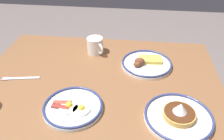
# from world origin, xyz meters

# --- Properties ---
(dining_table) EXTENTS (1.14, 0.82, 0.74)m
(dining_table) POSITION_xyz_m (0.00, 0.00, 0.63)
(dining_table) COLOR brown
(dining_table) RESTS_ON ground_plane
(plate_near_main) EXTENTS (0.26, 0.26, 0.05)m
(plate_near_main) POSITION_xyz_m (-0.22, -0.14, 0.76)
(plate_near_main) COLOR white
(plate_near_main) RESTS_ON dining_table
(plate_center_pancakes) EXTENTS (0.24, 0.24, 0.04)m
(plate_center_pancakes) POSITION_xyz_m (0.07, 0.21, 0.75)
(plate_center_pancakes) COLOR white
(plate_center_pancakes) RESTS_ON dining_table
(plate_far_companion) EXTENTS (0.26, 0.26, 0.08)m
(plate_far_companion) POSITION_xyz_m (-0.34, 0.22, 0.76)
(plate_far_companion) COLOR silver
(plate_far_companion) RESTS_ON dining_table
(coffee_mug) EXTENTS (0.10, 0.10, 0.09)m
(coffee_mug) POSITION_xyz_m (0.06, -0.24, 0.79)
(coffee_mug) COLOR white
(coffee_mug) RESTS_ON dining_table
(fork_near) EXTENTS (0.18, 0.05, 0.01)m
(fork_near) POSITION_xyz_m (0.37, 0.04, 0.75)
(fork_near) COLOR silver
(fork_near) RESTS_ON dining_table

